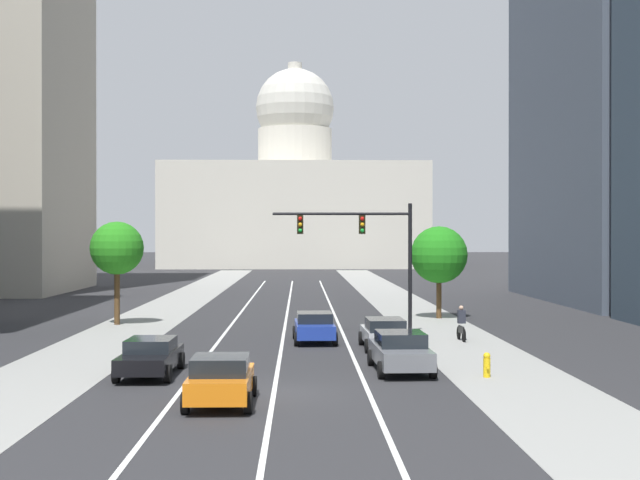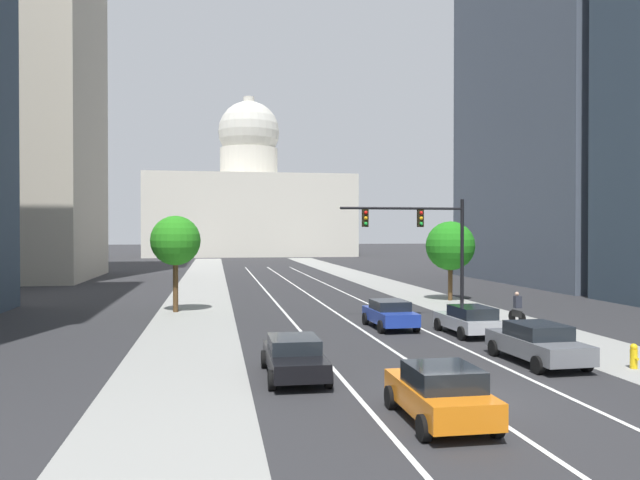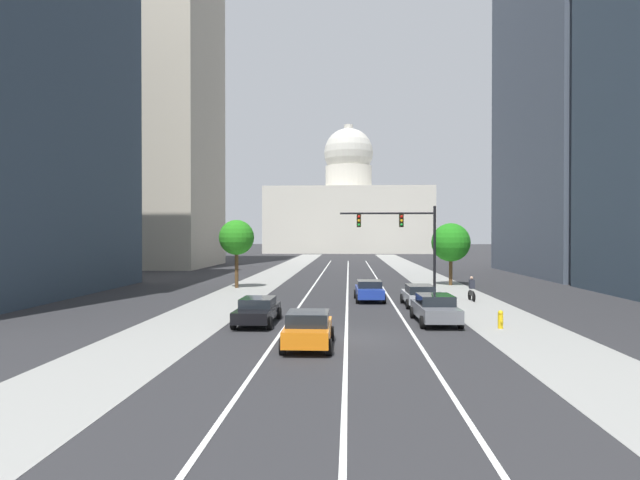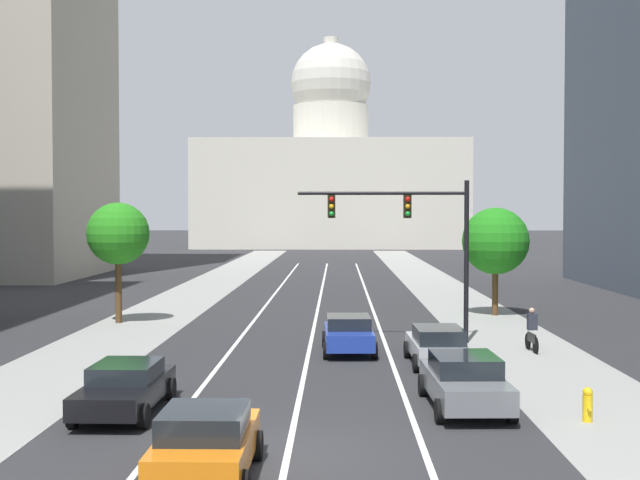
{
  "view_description": "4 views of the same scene",
  "coord_description": "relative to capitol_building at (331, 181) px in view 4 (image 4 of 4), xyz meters",
  "views": [
    {
      "loc": [
        0.85,
        -28.2,
        5.12
      ],
      "look_at": [
        1.92,
        18.28,
        4.88
      ],
      "focal_mm": 49.02,
      "sensor_mm": 36.0,
      "label": 1
    },
    {
      "loc": [
        -7.25,
        -17.1,
        4.91
      ],
      "look_at": [
        -1.79,
        15.25,
        4.5
      ],
      "focal_mm": 35.01,
      "sensor_mm": 36.0,
      "label": 2
    },
    {
      "loc": [
        0.12,
        -23.31,
        4.63
      ],
      "look_at": [
        -2.09,
        16.92,
        4.23
      ],
      "focal_mm": 29.6,
      "sensor_mm": 36.0,
      "label": 3
    },
    {
      "loc": [
        1.11,
        -18.39,
        5.41
      ],
      "look_at": [
        0.26,
        21.71,
        4.1
      ],
      "focal_mm": 46.63,
      "sensor_mm": 36.0,
      "label": 4
    }
  ],
  "objects": [
    {
      "name": "ground_plane",
      "position": [
        0.0,
        -77.87,
        -10.6
      ],
      "size": [
        400.0,
        400.0,
        0.0
      ],
      "primitive_type": "plane",
      "color": "#2B2B2D"
    },
    {
      "name": "sidewalk_left",
      "position": [
        -8.45,
        -82.87,
        -10.59
      ],
      "size": [
        4.58,
        130.0,
        0.01
      ],
      "primitive_type": "cube",
      "color": "gray",
      "rests_on": "ground"
    },
    {
      "name": "sidewalk_right",
      "position": [
        8.45,
        -82.87,
        -10.59
      ],
      "size": [
        4.58,
        130.0,
        0.01
      ],
      "primitive_type": "cube",
      "color": "gray",
      "rests_on": "ground"
    },
    {
      "name": "lane_stripe_left",
      "position": [
        -3.08,
        -92.87,
        -10.59
      ],
      "size": [
        0.16,
        90.0,
        0.01
      ],
      "primitive_type": "cube",
      "color": "white",
      "rests_on": "ground"
    },
    {
      "name": "lane_stripe_center",
      "position": [
        0.0,
        -92.87,
        -10.59
      ],
      "size": [
        0.16,
        90.0,
        0.01
      ],
      "primitive_type": "cube",
      "color": "white",
      "rests_on": "ground"
    },
    {
      "name": "lane_stripe_right",
      "position": [
        3.08,
        -92.87,
        -10.59
      ],
      "size": [
        0.16,
        90.0,
        0.01
      ],
      "primitive_type": "cube",
      "color": "white",
      "rests_on": "ground"
    },
    {
      "name": "capitol_building",
      "position": [
        0.0,
        0.0,
        0.0
      ],
      "size": [
        42.01,
        27.78,
        34.02
      ],
      "color": "beige",
      "rests_on": "ground"
    },
    {
      "name": "car_gray",
      "position": [
        4.62,
        -113.44,
        -9.82
      ],
      "size": [
        2.21,
        4.78,
        1.5
      ],
      "rotation": [
        0.0,
        0.0,
        1.6
      ],
      "color": "slate",
      "rests_on": "ground"
    },
    {
      "name": "car_silver",
      "position": [
        4.62,
        -107.0,
        -9.84
      ],
      "size": [
        2.04,
        4.22,
        1.43
      ],
      "rotation": [
        0.0,
        0.0,
        1.6
      ],
      "color": "#B2B5BA",
      "rests_on": "ground"
    },
    {
      "name": "car_black",
      "position": [
        -4.62,
        -114.1,
        -9.88
      ],
      "size": [
        2.03,
        4.79,
        1.36
      ],
      "rotation": [
        0.0,
        0.0,
        1.56
      ],
      "color": "black",
      "rests_on": "ground"
    },
    {
      "name": "car_blue",
      "position": [
        1.54,
        -104.3,
        -9.84
      ],
      "size": [
        2.12,
        4.22,
        1.43
      ],
      "rotation": [
        0.0,
        0.0,
        1.6
      ],
      "color": "#1E389E",
      "rests_on": "ground"
    },
    {
      "name": "car_orange",
      "position": [
        -1.54,
        -119.73,
        -9.82
      ],
      "size": [
        2.02,
        4.08,
        1.51
      ],
      "rotation": [
        0.0,
        0.0,
        1.57
      ],
      "color": "orange",
      "rests_on": "ground"
    },
    {
      "name": "traffic_signal_mast",
      "position": [
        4.28,
        -101.79,
        -5.79
      ],
      "size": [
        7.1,
        0.39,
        6.76
      ],
      "color": "black",
      "rests_on": "ground"
    },
    {
      "name": "fire_hydrant",
      "position": [
        7.58,
        -114.85,
        -10.13
      ],
      "size": [
        0.26,
        0.35,
        0.91
      ],
      "color": "yellow",
      "rests_on": "ground"
    },
    {
      "name": "cyclist",
      "position": [
        8.68,
        -103.95,
        -9.75
      ],
      "size": [
        0.38,
        1.7,
        1.72
      ],
      "rotation": [
        0.0,
        0.0,
        1.63
      ],
      "color": "black",
      "rests_on": "ground"
    },
    {
      "name": "street_tree_mid_left",
      "position": [
        -9.64,
        -95.86,
        -6.23
      ],
      "size": [
        3.05,
        3.05,
        5.92
      ],
      "color": "#51381E",
      "rests_on": "ground"
    },
    {
      "name": "street_tree_near_right",
      "position": [
        9.43,
        -92.42,
        -6.68
      ],
      "size": [
        3.52,
        3.52,
        5.69
      ],
      "color": "#51381E",
      "rests_on": "ground"
    }
  ]
}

